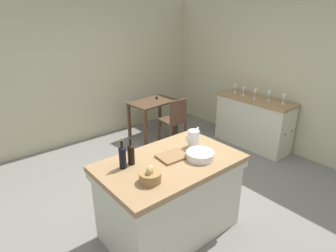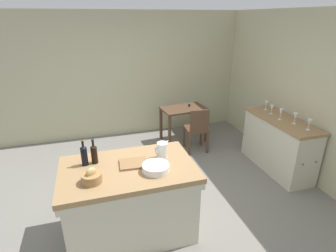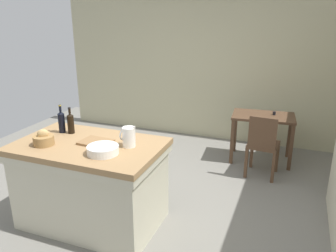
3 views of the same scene
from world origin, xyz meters
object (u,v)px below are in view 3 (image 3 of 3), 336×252
at_px(island_table, 91,181).
at_px(wooden_chair, 263,144).
at_px(wash_bowl, 103,150).
at_px(wine_bottle_amber, 62,121).
at_px(pitcher, 129,137).
at_px(bread_basket, 44,139).
at_px(writing_desk, 263,123).
at_px(cutting_board, 96,142).
at_px(wine_bottle_dark, 71,123).

bearing_deg(island_table, wooden_chair, 48.00).
xyz_separation_m(wash_bowl, wine_bottle_amber, (-0.73, 0.35, 0.09)).
distance_m(wooden_chair, wash_bowl, 2.36).
height_order(pitcher, bread_basket, pitcher).
bearing_deg(wooden_chair, island_table, -132.00).
height_order(island_table, writing_desk, island_table).
bearing_deg(wine_bottle_amber, pitcher, -6.63).
bearing_deg(cutting_board, bread_basket, -154.13).
bearing_deg(wine_bottle_amber, wash_bowl, -25.81).
height_order(writing_desk, wine_bottle_dark, wine_bottle_dark).
height_order(wooden_chair, bread_basket, bread_basket).
distance_m(wine_bottle_dark, wine_bottle_amber, 0.11).
relative_size(cutting_board, wine_bottle_dark, 1.06).
bearing_deg(pitcher, writing_desk, 64.11).
xyz_separation_m(bread_basket, wine_bottle_amber, (-0.06, 0.37, 0.07)).
xyz_separation_m(wooden_chair, wine_bottle_dark, (-1.92, -1.55, 0.55)).
height_order(bread_basket, wine_bottle_dark, wine_bottle_dark).
relative_size(wash_bowl, bread_basket, 1.46).
bearing_deg(wine_bottle_dark, writing_desk, 48.73).
bearing_deg(wooden_chair, writing_desk, 97.27).
distance_m(wash_bowl, wine_bottle_dark, 0.73).
relative_size(bread_basket, cutting_board, 0.66).
xyz_separation_m(wash_bowl, cutting_board, (-0.21, 0.21, -0.03)).
height_order(island_table, wine_bottle_dark, wine_bottle_dark).
relative_size(bread_basket, wine_bottle_amber, 0.65).
bearing_deg(wooden_chair, cutting_board, -131.35).
distance_m(island_table, wooden_chair, 2.35).
height_order(cutting_board, wine_bottle_dark, wine_bottle_dark).
height_order(writing_desk, wooden_chair, wooden_chair).
bearing_deg(writing_desk, wash_bowl, -116.29).
bearing_deg(bread_basket, wine_bottle_dark, 83.17).
distance_m(island_table, writing_desk, 2.76).
bearing_deg(wine_bottle_dark, bread_basket, -96.83).
height_order(pitcher, wine_bottle_dark, wine_bottle_dark).
bearing_deg(wash_bowl, wooden_chair, 55.94).
distance_m(wash_bowl, cutting_board, 0.29).
bearing_deg(wine_bottle_dark, wooden_chair, 38.83).
distance_m(island_table, wine_bottle_dark, 0.67).
bearing_deg(bread_basket, writing_desk, 52.78).
relative_size(wine_bottle_dark, wine_bottle_amber, 0.93).
bearing_deg(writing_desk, wine_bottle_amber, -132.69).
xyz_separation_m(wine_bottle_dark, wine_bottle_amber, (-0.11, -0.01, 0.01)).
bearing_deg(wooden_chair, wine_bottle_dark, -141.17).
bearing_deg(wine_bottle_amber, cutting_board, -15.90).
bearing_deg(bread_basket, wine_bottle_amber, 99.40).
height_order(wash_bowl, cutting_board, wash_bowl).
height_order(wooden_chair, wine_bottle_amber, wine_bottle_amber).
distance_m(writing_desk, wine_bottle_dark, 2.84).
bearing_deg(writing_desk, wine_bottle_dark, -131.27).
relative_size(writing_desk, wine_bottle_amber, 3.01).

